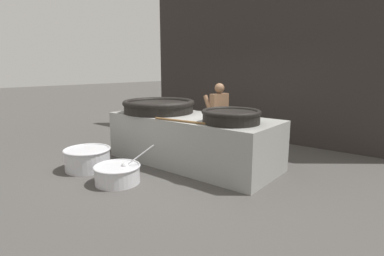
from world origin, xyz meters
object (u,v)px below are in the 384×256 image
object	(u,v)px
cook	(219,115)
prep_bowl_vegetables	(117,173)
prep_bowl_meat	(88,158)
giant_wok_near	(159,106)
giant_wok_far	(231,116)

from	to	relation	value
cook	prep_bowl_vegetables	bearing A→B (deg)	93.09
prep_bowl_meat	giant_wok_near	bearing A→B (deg)	75.01
giant_wok_far	prep_bowl_meat	distance (m)	2.83
cook	prep_bowl_meat	xyz separation A→B (m)	(-1.27, -2.56, -0.63)
giant_wok_far	giant_wok_near	bearing A→B (deg)	175.94
cook	prep_bowl_vegetables	distance (m)	2.74
cook	giant_wok_far	bearing A→B (deg)	140.18
giant_wok_far	cook	size ratio (longest dim) A/B	0.65
cook	prep_bowl_vegetables	size ratio (longest dim) A/B	1.79
giant_wok_near	cook	distance (m)	1.37
cook	prep_bowl_meat	world-z (taller)	cook
giant_wok_far	prep_bowl_vegetables	xyz separation A→B (m)	(-1.29, -1.48, -0.92)
prep_bowl_vegetables	giant_wok_far	bearing A→B (deg)	48.85
giant_wok_far	prep_bowl_vegetables	distance (m)	2.16
giant_wok_near	prep_bowl_meat	world-z (taller)	giant_wok_near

